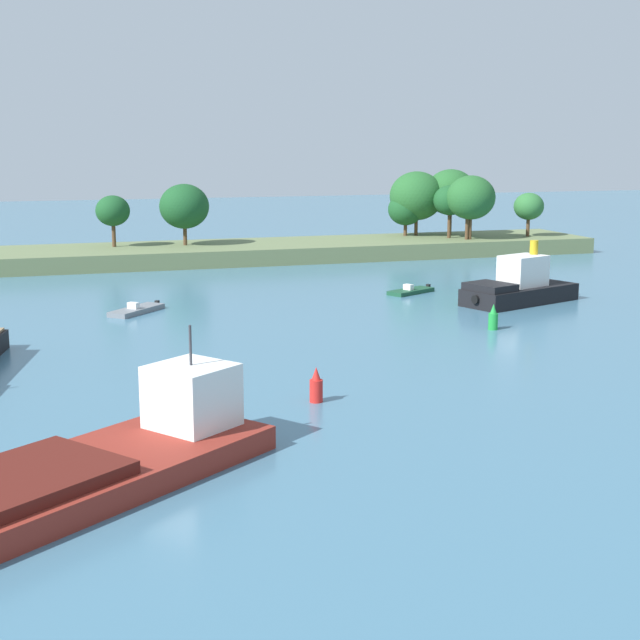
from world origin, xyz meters
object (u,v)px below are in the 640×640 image
Objects in this scene: channel_buoy_red at (316,387)px; channel_buoy_green at (493,319)px; fishing_skiff at (137,310)px; tugboat at (519,287)px; small_motorboat at (411,291)px.

channel_buoy_green is at bearing 38.54° from channel_buoy_red.
tugboat is at bearing -9.11° from fishing_skiff.
tugboat is at bearing 43.18° from channel_buoy_red.
tugboat reaches higher than channel_buoy_green.
fishing_skiff is (-24.79, -2.34, 0.02)m from small_motorboat.
tugboat is 34.52m from channel_buoy_red.
tugboat is at bearing -47.63° from small_motorboat.
channel_buoy_red is at bearing -136.82° from tugboat.
fishing_skiff is 28.21m from channel_buoy_green.
channel_buoy_red is (-18.42, -31.02, 0.60)m from small_motorboat.
channel_buoy_green is at bearing -91.94° from small_motorboat.
tugboat is at bearing 52.09° from channel_buoy_green.
small_motorboat is at bearing 88.06° from channel_buoy_green.
channel_buoy_red is at bearing -77.47° from fishing_skiff.
small_motorboat is at bearing 5.40° from fishing_skiff.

